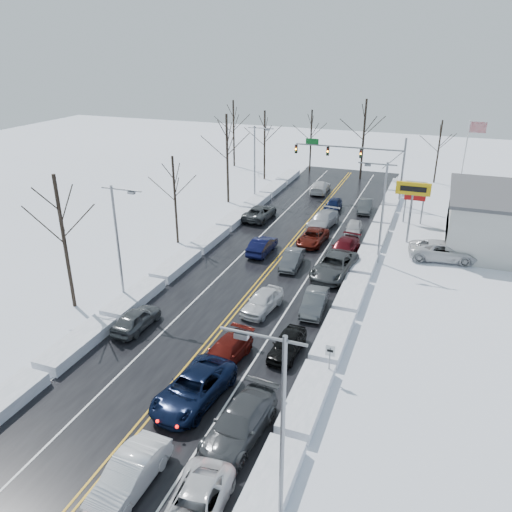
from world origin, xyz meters
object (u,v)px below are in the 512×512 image
at_px(flagpole, 466,157).
at_px(traffic_signal_mast, 360,157).
at_px(oncoming_car_0, 262,253).
at_px(tires_plus_sign, 413,193).

bearing_deg(flagpole, traffic_signal_mast, -170.27).
xyz_separation_m(traffic_signal_mast, oncoming_car_0, (-5.31, -19.55, -5.48)).
bearing_deg(oncoming_car_0, flagpole, -127.05).
distance_m(tires_plus_sign, flagpole, 14.79).
relative_size(traffic_signal_mast, flagpole, 1.33).
xyz_separation_m(tires_plus_sign, flagpole, (4.67, 14.01, 0.93)).
bearing_deg(flagpole, oncoming_car_0, -128.31).
distance_m(traffic_signal_mast, tires_plus_sign, 13.92).
height_order(tires_plus_sign, oncoming_car_0, tires_plus_sign).
bearing_deg(tires_plus_sign, oncoming_car_0, -148.58).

